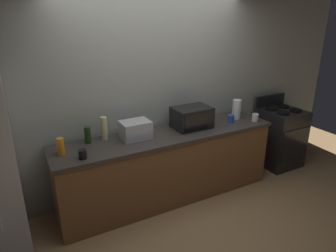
{
  "coord_description": "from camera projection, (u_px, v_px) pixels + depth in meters",
  "views": [
    {
      "loc": [
        -1.67,
        -2.67,
        2.3
      ],
      "look_at": [
        0.0,
        0.4,
        1.0
      ],
      "focal_mm": 32.66,
      "sensor_mm": 36.0,
      "label": 1
    }
  ],
  "objects": [
    {
      "name": "mug_blue",
      "position": [
        231.0,
        119.0,
        4.13
      ],
      "size": [
        0.09,
        0.09,
        0.11
      ],
      "primitive_type": "cylinder",
      "color": "#2D4CB2",
      "rests_on": "counter_run"
    },
    {
      "name": "toaster_oven",
      "position": [
        135.0,
        130.0,
        3.59
      ],
      "size": [
        0.34,
        0.26,
        0.21
      ],
      "primitive_type": "cube",
      "color": "#B7BABF",
      "rests_on": "counter_run"
    },
    {
      "name": "bottle_hand_soap",
      "position": [
        104.0,
        128.0,
        3.55
      ],
      "size": [
        0.07,
        0.07,
        0.27
      ],
      "primitive_type": "cylinder",
      "color": "beige",
      "rests_on": "counter_run"
    },
    {
      "name": "ground_plane",
      "position": [
        184.0,
        212.0,
        3.74
      ],
      "size": [
        8.0,
        8.0,
        0.0
      ],
      "primitive_type": "plane",
      "color": "#A87F51"
    },
    {
      "name": "back_wall",
      "position": [
        153.0,
        91.0,
        3.94
      ],
      "size": [
        6.4,
        0.1,
        2.7
      ],
      "primitive_type": "cube",
      "color": "#9EA399",
      "rests_on": "ground_plane"
    },
    {
      "name": "mug_white",
      "position": [
        255.0,
        118.0,
        4.17
      ],
      "size": [
        0.08,
        0.08,
        0.11
      ],
      "primitive_type": "cylinder",
      "color": "white",
      "rests_on": "counter_run"
    },
    {
      "name": "mug_black",
      "position": [
        83.0,
        154.0,
        3.1
      ],
      "size": [
        0.08,
        0.08,
        0.1
      ],
      "primitive_type": "cylinder",
      "color": "black",
      "rests_on": "counter_run"
    },
    {
      "name": "paper_towel_roll",
      "position": [
        237.0,
        109.0,
        4.25
      ],
      "size": [
        0.12,
        0.12,
        0.27
      ],
      "primitive_type": "cylinder",
      "color": "white",
      "rests_on": "counter_run"
    },
    {
      "name": "microwave",
      "position": [
        192.0,
        117.0,
        3.92
      ],
      "size": [
        0.48,
        0.35,
        0.27
      ],
      "color": "black",
      "rests_on": "counter_run"
    },
    {
      "name": "counter_run",
      "position": [
        168.0,
        166.0,
        3.92
      ],
      "size": [
        2.84,
        0.64,
        0.9
      ],
      "color": "brown",
      "rests_on": "ground_plane"
    },
    {
      "name": "stove_range",
      "position": [
        279.0,
        137.0,
        4.81
      ],
      "size": [
        0.6,
        0.61,
        1.08
      ],
      "color": "black",
      "rests_on": "ground_plane"
    },
    {
      "name": "bottle_dish_soap",
      "position": [
        61.0,
        146.0,
        3.18
      ],
      "size": [
        0.07,
        0.07,
        0.18
      ],
      "primitive_type": "cylinder",
      "color": "orange",
      "rests_on": "counter_run"
    },
    {
      "name": "bottle_wine",
      "position": [
        88.0,
        135.0,
        3.46
      ],
      "size": [
        0.07,
        0.07,
        0.19
      ],
      "primitive_type": "cylinder",
      "color": "#1E3F19",
      "rests_on": "counter_run"
    }
  ]
}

